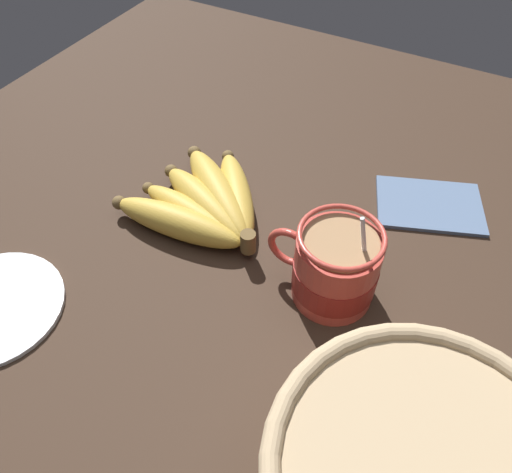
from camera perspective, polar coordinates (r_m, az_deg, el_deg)
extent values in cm
cube|color=#332319|center=(62.49, 2.58, -7.93)|extent=(132.76, 132.76, 2.87)
cylinder|color=#B23D33|center=(58.84, 9.08, -3.70)|extent=(9.81, 9.81, 9.31)
cylinder|color=maroon|center=(59.63, 8.96, -4.30)|extent=(10.01, 10.01, 3.64)
torus|color=#B23D33|center=(59.61, 3.92, -1.29)|extent=(5.89, 0.90, 5.89)
cylinder|color=#997551|center=(55.23, 9.66, -0.64)|extent=(8.61, 8.61, 0.40)
torus|color=#B23D33|center=(54.50, 9.79, 0.05)|extent=(9.81, 9.81, 0.60)
cylinder|color=#B2B2B7|center=(56.05, 12.37, -2.88)|extent=(3.26, 0.50, 12.63)
ellipsoid|color=#B2B2B7|center=(61.09, 10.21, -6.12)|extent=(3.00, 2.00, 0.80)
cylinder|color=brown|center=(63.04, -0.90, -0.63)|extent=(2.00, 2.00, 3.00)
ellipsoid|color=#B79338|center=(70.47, -2.23, 4.74)|extent=(14.12, 16.24, 4.04)
sphere|color=brown|center=(77.05, -3.23, 9.15)|extent=(1.82, 1.82, 1.82)
ellipsoid|color=#B79338|center=(70.60, -4.41, 5.01)|extent=(18.33, 15.51, 4.56)
sphere|color=brown|center=(77.73, -7.06, 9.48)|extent=(2.05, 2.05, 2.05)
ellipsoid|color=#B79338|center=(69.33, -5.86, 3.72)|extent=(17.91, 10.94, 4.27)
sphere|color=brown|center=(75.15, -9.68, 7.39)|extent=(1.92, 1.92, 1.92)
ellipsoid|color=#B79338|center=(68.40, -7.24, 2.51)|extent=(17.69, 6.59, 3.80)
sphere|color=brown|center=(73.32, -12.21, 5.44)|extent=(1.71, 1.71, 1.71)
ellipsoid|color=#B79338|center=(67.25, -8.92, 1.61)|extent=(18.93, 5.81, 4.36)
sphere|color=brown|center=(71.65, -15.37, 3.76)|extent=(1.96, 1.96, 1.96)
cube|color=slate|center=(75.63, 19.20, 3.42)|extent=(17.47, 14.89, 0.60)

